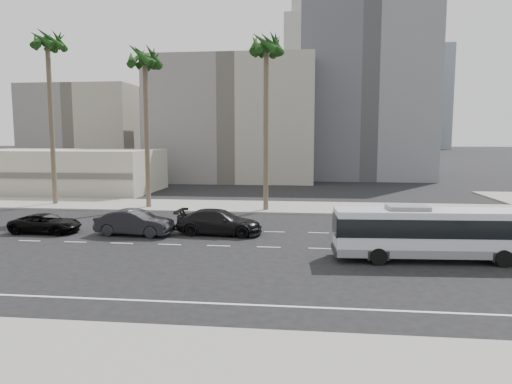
# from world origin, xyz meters

# --- Properties ---
(ground) EXTENTS (700.00, 700.00, 0.00)m
(ground) POSITION_xyz_m (0.00, 0.00, 0.00)
(ground) COLOR black
(ground) RESTS_ON ground
(sidewalk_north) EXTENTS (120.00, 7.00, 0.15)m
(sidewalk_north) POSITION_xyz_m (0.00, 15.50, 0.07)
(sidewalk_north) COLOR gray
(sidewalk_north) RESTS_ON ground
(commercial_low) EXTENTS (22.00, 12.16, 5.00)m
(commercial_low) POSITION_xyz_m (-30.00, 25.99, 2.50)
(commercial_low) COLOR #B8B39D
(commercial_low) RESTS_ON ground
(midrise_beige_west) EXTENTS (24.00, 18.00, 18.00)m
(midrise_beige_west) POSITION_xyz_m (-12.00, 45.00, 9.00)
(midrise_beige_west) COLOR gray
(midrise_beige_west) RESTS_ON ground
(midrise_gray_center) EXTENTS (20.00, 20.00, 26.00)m
(midrise_gray_center) POSITION_xyz_m (8.00, 52.00, 13.00)
(midrise_gray_center) COLOR #56595F
(midrise_gray_center) RESTS_ON ground
(midrise_beige_far) EXTENTS (18.00, 16.00, 15.00)m
(midrise_beige_far) POSITION_xyz_m (-38.00, 50.00, 7.50)
(midrise_beige_far) COLOR gray
(midrise_beige_far) RESTS_ON ground
(civic_tower) EXTENTS (42.00, 42.00, 129.00)m
(civic_tower) POSITION_xyz_m (-2.00, 250.00, 38.83)
(civic_tower) COLOR #B5B2AC
(civic_tower) RESTS_ON ground
(highrise_right) EXTENTS (26.00, 26.00, 70.00)m
(highrise_right) POSITION_xyz_m (45.00, 230.00, 35.00)
(highrise_right) COLOR slate
(highrise_right) RESTS_ON ground
(highrise_far) EXTENTS (22.00, 22.00, 60.00)m
(highrise_far) POSITION_xyz_m (70.00, 260.00, 30.00)
(highrise_far) COLOR slate
(highrise_far) RESTS_ON ground
(city_bus) EXTENTS (10.20, 2.81, 2.90)m
(city_bus) POSITION_xyz_m (5.71, -1.93, 1.52)
(city_bus) COLOR silver
(city_bus) RESTS_ON ground
(car_a) EXTENTS (2.73, 5.87, 1.66)m
(car_a) POSITION_xyz_m (-6.61, 3.35, 0.83)
(car_a) COLOR black
(car_a) RESTS_ON ground
(car_b) EXTENTS (2.23, 5.25, 1.68)m
(car_b) POSITION_xyz_m (-12.11, 2.47, 0.84)
(car_b) COLOR black
(car_b) RESTS_ON ground
(car_c) EXTENTS (2.18, 4.67, 1.29)m
(car_c) POSITION_xyz_m (-18.37, 2.51, 0.65)
(car_c) COLOR black
(car_c) RESTS_ON ground
(palm_near) EXTENTS (4.51, 4.51, 15.20)m
(palm_near) POSITION_xyz_m (-4.41, 13.51, 13.77)
(palm_near) COLOR brown
(palm_near) RESTS_ON ground
(palm_mid) EXTENTS (4.67, 4.67, 14.45)m
(palm_mid) POSITION_xyz_m (-15.23, 13.92, 13.00)
(palm_mid) COLOR brown
(palm_mid) RESTS_ON ground
(palm_far) EXTENTS (4.78, 4.78, 16.44)m
(palm_far) POSITION_xyz_m (-24.90, 15.00, 14.93)
(palm_far) COLOR brown
(palm_far) RESTS_ON ground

